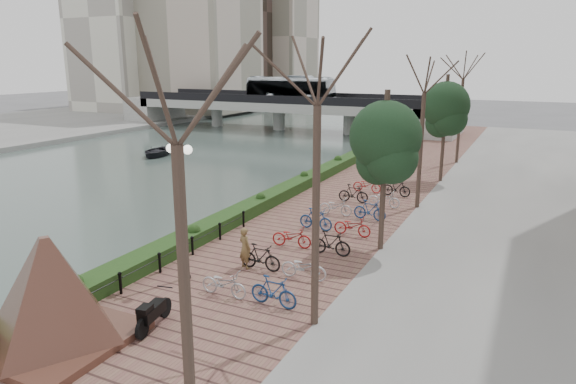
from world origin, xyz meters
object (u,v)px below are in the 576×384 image
Objects in this scene: granite_monument at (50,291)px; pedestrian at (245,248)px; lamppost at (181,182)px; boat at (157,151)px; motorcycle at (154,311)px.

pedestrian is (1.98, 6.88, -0.77)m from granite_monument.
lamppost is at bearing 74.38° from pedestrian.
boat is at bearing 131.89° from lamppost.
lamppost is 3.58m from pedestrian.
pedestrian is (0.10, 5.02, 0.28)m from motorcycle.
motorcycle is (1.87, 1.86, -1.05)m from granite_monument.
motorcycle is 31.83m from boat.
lamppost is 28.73m from boat.
pedestrian is at bearing 73.97° from granite_monument.
granite_monument is 32.20m from boat.
boat is (-19.03, 21.22, -3.62)m from lamppost.
motorcycle reaches higher than boat.
granite_monument reaches higher than pedestrian.
motorcycle is at bearing 111.80° from pedestrian.
granite_monument is 7.20m from pedestrian.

